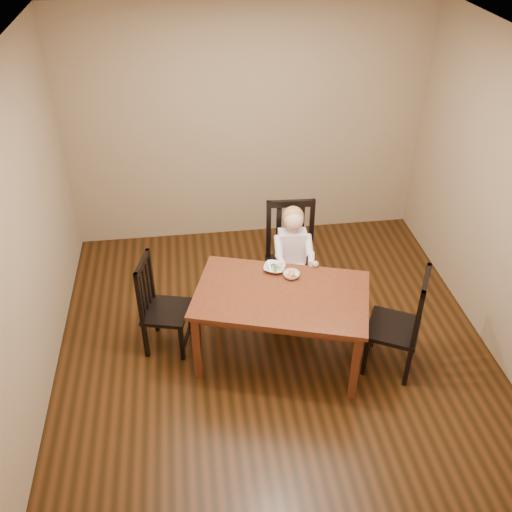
{
  "coord_description": "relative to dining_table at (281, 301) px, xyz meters",
  "views": [
    {
      "loc": [
        -0.68,
        -3.93,
        3.8
      ],
      "look_at": [
        -0.13,
        0.25,
        0.84
      ],
      "focal_mm": 40.0,
      "sensor_mm": 36.0,
      "label": 1
    }
  ],
  "objects": [
    {
      "name": "chair_right",
      "position": [
        1.0,
        -0.26,
        -0.15
      ],
      "size": [
        0.59,
        0.6,
        1.04
      ],
      "rotation": [
        0.0,
        0.0,
        1.08
      ],
      "color": "black",
      "rests_on": "room"
    },
    {
      "name": "toddler",
      "position": [
        0.22,
        0.68,
        0.05
      ],
      "size": [
        0.38,
        0.46,
        0.61
      ],
      "primitive_type": null,
      "rotation": [
        0.0,
        0.0,
        3.09
      ],
      "color": "white",
      "rests_on": "chair_child"
    },
    {
      "name": "dining_table",
      "position": [
        0.0,
        0.0,
        0.0
      ],
      "size": [
        1.67,
        1.28,
        0.74
      ],
      "rotation": [
        0.0,
        0.0,
        -0.3
      ],
      "color": "#471F10",
      "rests_on": "room"
    },
    {
      "name": "fork",
      "position": [
        -0.05,
        0.33,
        0.13
      ],
      "size": [
        0.03,
        0.12,
        0.05
      ],
      "rotation": [
        0.0,
        0.0,
        0.09
      ],
      "color": "silver",
      "rests_on": "bowl_peas"
    },
    {
      "name": "chair_left",
      "position": [
        -1.05,
        0.3,
        -0.2
      ],
      "size": [
        0.48,
        0.5,
        0.95
      ],
      "rotation": [
        0.0,
        0.0,
        -1.82
      ],
      "color": "black",
      "rests_on": "room"
    },
    {
      "name": "chair_child",
      "position": [
        0.22,
        0.74,
        -0.11
      ],
      "size": [
        0.51,
        0.49,
        1.13
      ],
      "rotation": [
        0.0,
        0.0,
        3.09
      ],
      "color": "black",
      "rests_on": "room"
    },
    {
      "name": "room",
      "position": [
        -0.04,
        0.19,
        0.7
      ],
      "size": [
        4.01,
        4.01,
        2.71
      ],
      "color": "#42230E",
      "rests_on": "ground"
    },
    {
      "name": "bowl_veg",
      "position": [
        0.12,
        0.22,
        0.11
      ],
      "size": [
        0.19,
        0.19,
        0.05
      ],
      "primitive_type": "imported",
      "rotation": [
        0.0,
        0.0,
        0.4
      ],
      "color": "white",
      "rests_on": "dining_table"
    },
    {
      "name": "bowl_peas",
      "position": [
        -0.01,
        0.34,
        0.11
      ],
      "size": [
        0.25,
        0.25,
        0.05
      ],
      "primitive_type": "imported",
      "rotation": [
        0.0,
        0.0,
        -0.39
      ],
      "color": "white",
      "rests_on": "dining_table"
    }
  ]
}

